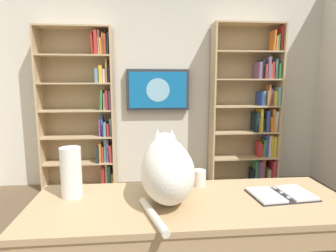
{
  "coord_description": "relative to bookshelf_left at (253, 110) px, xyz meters",
  "views": [
    {
      "loc": [
        0.28,
        1.61,
        1.39
      ],
      "look_at": [
        0.02,
        -1.16,
        0.95
      ],
      "focal_mm": 30.01,
      "sensor_mm": 36.0,
      "label": 1
    }
  ],
  "objects": [
    {
      "name": "wall_back",
      "position": [
        1.22,
        -0.17,
        0.34
      ],
      "size": [
        4.52,
        0.06,
        2.7
      ],
      "primitive_type": "cube",
      "color": "silver",
      "rests_on": "ground"
    },
    {
      "name": "bookshelf_left",
      "position": [
        0.0,
        0.0,
        0.0
      ],
      "size": [
        0.92,
        0.28,
        2.13
      ],
      "color": "tan",
      "rests_on": "ground"
    },
    {
      "name": "bookshelf_right",
      "position": [
        2.21,
        -0.0,
        0.02
      ],
      "size": [
        0.93,
        0.28,
        2.06
      ],
      "color": "tan",
      "rests_on": "ground"
    },
    {
      "name": "wall_mounted_tv",
      "position": [
        1.29,
        -0.09,
        0.28
      ],
      "size": [
        0.83,
        0.07,
        0.54
      ],
      "color": "#333338"
    },
    {
      "name": "desk",
      "position": [
        1.25,
        2.32,
        -0.35
      ],
      "size": [
        1.66,
        0.6,
        0.77
      ],
      "color": "tan",
      "rests_on": "ground"
    },
    {
      "name": "cat",
      "position": [
        1.37,
        2.23,
        -0.06
      ],
      "size": [
        0.29,
        0.63,
        0.35
      ],
      "color": "silver",
      "rests_on": "desk"
    },
    {
      "name": "open_binder",
      "position": [
        0.75,
        2.28,
        -0.22
      ],
      "size": [
        0.35,
        0.25,
        0.02
      ],
      "color": "#26262B",
      "rests_on": "desk"
    },
    {
      "name": "paper_towel_roll",
      "position": [
        1.88,
        2.18,
        -0.1
      ],
      "size": [
        0.11,
        0.11,
        0.27
      ],
      "primitive_type": "cylinder",
      "color": "white",
      "rests_on": "desk"
    },
    {
      "name": "coffee_mug",
      "position": [
        1.16,
        2.08,
        -0.19
      ],
      "size": [
        0.08,
        0.08,
        0.1
      ],
      "primitive_type": "cylinder",
      "color": "white",
      "rests_on": "desk"
    }
  ]
}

